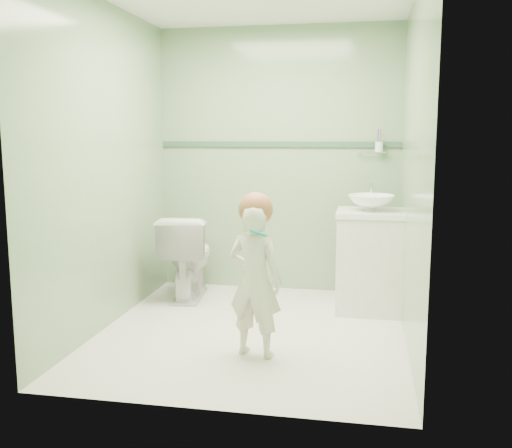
# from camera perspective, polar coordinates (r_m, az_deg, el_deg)

# --- Properties ---
(ground) EXTENTS (2.50, 2.50, 0.00)m
(ground) POSITION_cam_1_polar(r_m,az_deg,el_deg) (4.34, -0.37, -10.54)
(ground) COLOR white
(ground) RESTS_ON ground
(room_shell) EXTENTS (2.50, 2.54, 2.40)m
(room_shell) POSITION_cam_1_polar(r_m,az_deg,el_deg) (4.10, -0.39, 5.49)
(room_shell) COLOR #7DA475
(room_shell) RESTS_ON ground
(trim_stripe) EXTENTS (2.20, 0.02, 0.05)m
(trim_stripe) POSITION_cam_1_polar(r_m,az_deg,el_deg) (5.31, 2.20, 7.86)
(trim_stripe) COLOR #365440
(trim_stripe) RESTS_ON room_shell
(vanity) EXTENTS (0.52, 0.50, 0.80)m
(vanity) POSITION_cam_1_polar(r_m,az_deg,el_deg) (4.83, 11.10, -3.76)
(vanity) COLOR white
(vanity) RESTS_ON ground
(counter) EXTENTS (0.54, 0.52, 0.04)m
(counter) POSITION_cam_1_polar(r_m,az_deg,el_deg) (4.76, 11.24, 1.07)
(counter) COLOR white
(counter) RESTS_ON vanity
(basin) EXTENTS (0.37, 0.37, 0.13)m
(basin) POSITION_cam_1_polar(r_m,az_deg,el_deg) (4.75, 11.27, 2.07)
(basin) COLOR white
(basin) RESTS_ON counter
(faucet) EXTENTS (0.03, 0.13, 0.18)m
(faucet) POSITION_cam_1_polar(r_m,az_deg,el_deg) (4.92, 11.28, 3.24)
(faucet) COLOR silver
(faucet) RESTS_ON counter
(cup_holder) EXTENTS (0.26, 0.07, 0.21)m
(cup_holder) POSITION_cam_1_polar(r_m,az_deg,el_deg) (5.20, 11.96, 7.42)
(cup_holder) COLOR silver
(cup_holder) RESTS_ON room_shell
(toilet) EXTENTS (0.49, 0.77, 0.75)m
(toilet) POSITION_cam_1_polar(r_m,az_deg,el_deg) (5.16, -6.76, -3.15)
(toilet) COLOR white
(toilet) RESTS_ON ground
(toddler) EXTENTS (0.41, 0.32, 1.00)m
(toddler) POSITION_cam_1_polar(r_m,az_deg,el_deg) (3.75, -0.10, -5.65)
(toddler) COLOR beige
(toddler) RESTS_ON ground
(hair_cap) EXTENTS (0.22, 0.22, 0.22)m
(hair_cap) POSITION_cam_1_polar(r_m,az_deg,el_deg) (3.69, -0.03, 1.46)
(hair_cap) COLOR #9E5B39
(hair_cap) RESTS_ON toddler
(teal_toothbrush) EXTENTS (0.11, 0.14, 0.08)m
(teal_toothbrush) POSITION_cam_1_polar(r_m,az_deg,el_deg) (3.54, 0.18, -0.83)
(teal_toothbrush) COLOR #009481
(teal_toothbrush) RESTS_ON toddler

